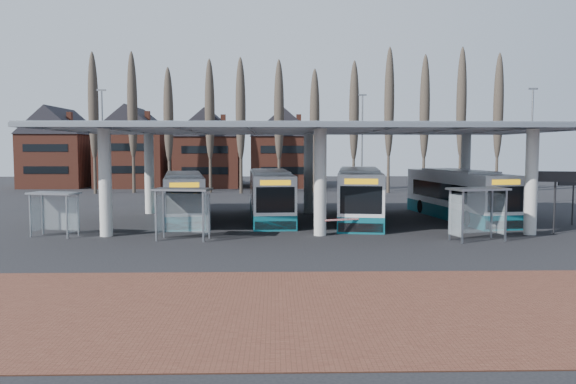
{
  "coord_description": "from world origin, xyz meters",
  "views": [
    {
      "loc": [
        -2.56,
        -28.89,
        4.91
      ],
      "look_at": [
        -1.71,
        7.0,
        2.11
      ],
      "focal_mm": 35.0,
      "sensor_mm": 36.0,
      "label": 1
    }
  ],
  "objects_px": {
    "bus_0": "(184,197)",
    "bus_1": "(270,196)",
    "bus_3": "(457,195)",
    "shelter_0": "(56,204)",
    "shelter_2": "(476,202)",
    "bus_2": "(359,196)",
    "shelter_1": "(184,202)"
  },
  "relations": [
    {
      "from": "shelter_1",
      "to": "bus_0",
      "type": "bearing_deg",
      "value": 107.58
    },
    {
      "from": "bus_2",
      "to": "shelter_2",
      "type": "xyz_separation_m",
      "value": [
        4.96,
        -8.66,
        0.38
      ]
    },
    {
      "from": "bus_1",
      "to": "bus_3",
      "type": "distance_m",
      "value": 13.19
    },
    {
      "from": "bus_0",
      "to": "bus_1",
      "type": "bearing_deg",
      "value": -7.42
    },
    {
      "from": "bus_1",
      "to": "bus_2",
      "type": "distance_m",
      "value": 6.19
    },
    {
      "from": "bus_0",
      "to": "bus_1",
      "type": "relative_size",
      "value": 0.96
    },
    {
      "from": "bus_3",
      "to": "shelter_0",
      "type": "bearing_deg",
      "value": -171.32
    },
    {
      "from": "bus_0",
      "to": "shelter_2",
      "type": "distance_m",
      "value": 19.47
    },
    {
      "from": "bus_3",
      "to": "shelter_0",
      "type": "distance_m",
      "value": 26.23
    },
    {
      "from": "shelter_0",
      "to": "shelter_1",
      "type": "height_order",
      "value": "shelter_1"
    },
    {
      "from": "bus_2",
      "to": "shelter_0",
      "type": "relative_size",
      "value": 4.48
    },
    {
      "from": "bus_1",
      "to": "shelter_2",
      "type": "distance_m",
      "value": 14.67
    },
    {
      "from": "shelter_2",
      "to": "bus_0",
      "type": "bearing_deg",
      "value": 136.59
    },
    {
      "from": "bus_3",
      "to": "shelter_0",
      "type": "xyz_separation_m",
      "value": [
        -25.12,
        -7.55,
        0.19
      ]
    },
    {
      "from": "bus_3",
      "to": "shelter_2",
      "type": "bearing_deg",
      "value": -110.61
    },
    {
      "from": "bus_2",
      "to": "shelter_1",
      "type": "xyz_separation_m",
      "value": [
        -10.69,
        -7.99,
        0.35
      ]
    },
    {
      "from": "bus_0",
      "to": "shelter_0",
      "type": "distance_m",
      "value": 9.51
    },
    {
      "from": "bus_3",
      "to": "shelter_2",
      "type": "xyz_separation_m",
      "value": [
        -2.12,
        -9.53,
        0.44
      ]
    },
    {
      "from": "bus_0",
      "to": "bus_1",
      "type": "distance_m",
      "value": 5.98
    },
    {
      "from": "bus_3",
      "to": "shelter_2",
      "type": "relative_size",
      "value": 3.77
    },
    {
      "from": "shelter_2",
      "to": "bus_3",
      "type": "bearing_deg",
      "value": 62.89
    },
    {
      "from": "bus_2",
      "to": "bus_3",
      "type": "distance_m",
      "value": 7.13
    },
    {
      "from": "bus_0",
      "to": "bus_3",
      "type": "height_order",
      "value": "bus_3"
    },
    {
      "from": "bus_0",
      "to": "bus_3",
      "type": "bearing_deg",
      "value": -9.12
    },
    {
      "from": "shelter_0",
      "to": "shelter_2",
      "type": "distance_m",
      "value": 23.08
    },
    {
      "from": "bus_0",
      "to": "bus_2",
      "type": "distance_m",
      "value": 12.11
    },
    {
      "from": "bus_1",
      "to": "bus_3",
      "type": "xyz_separation_m",
      "value": [
        13.19,
        -0.08,
        0.01
      ]
    },
    {
      "from": "bus_2",
      "to": "shelter_1",
      "type": "bearing_deg",
      "value": -135.59
    },
    {
      "from": "shelter_2",
      "to": "bus_2",
      "type": "bearing_deg",
      "value": 105.24
    },
    {
      "from": "shelter_0",
      "to": "bus_3",
      "type": "bearing_deg",
      "value": 30.77
    },
    {
      "from": "bus_3",
      "to": "shelter_1",
      "type": "height_order",
      "value": "bus_3"
    },
    {
      "from": "bus_0",
      "to": "bus_3",
      "type": "relative_size",
      "value": 0.95
    }
  ]
}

